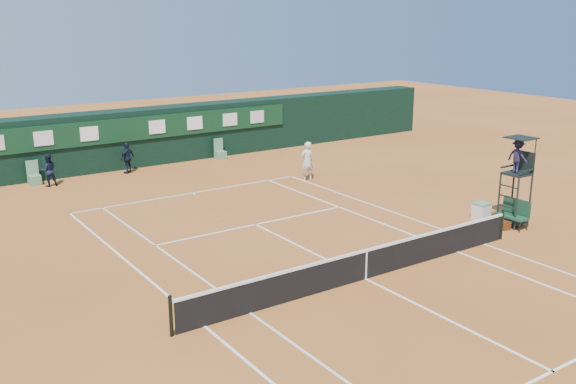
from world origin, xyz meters
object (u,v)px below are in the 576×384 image
at_px(player_bench, 514,212).
at_px(cooler, 481,211).
at_px(tennis_net, 366,263).
at_px(umpire_chair, 518,163).
at_px(player, 307,161).

distance_m(player_bench, cooler, 1.42).
xyz_separation_m(tennis_net, cooler, (7.77, 2.01, -0.18)).
relative_size(player_bench, cooler, 1.86).
relative_size(umpire_chair, player, 1.79).
bearing_deg(player, player_bench, 105.19).
xyz_separation_m(player_bench, player, (-2.23, 10.23, 0.36)).
bearing_deg(player_bench, umpire_chair, 45.28).
height_order(tennis_net, player_bench, same).
xyz_separation_m(umpire_chair, player, (-2.37, 10.09, -1.50)).
height_order(tennis_net, cooler, tennis_net).
relative_size(player_bench, player, 0.63).
bearing_deg(player, umpire_chair, 106.09).
relative_size(tennis_net, player, 6.74).
bearing_deg(cooler, umpire_chair, -77.06).
relative_size(tennis_net, player_bench, 10.75).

